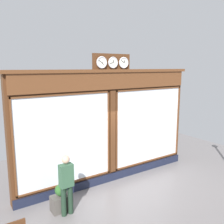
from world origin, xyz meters
TOP-DOWN VIEW (x-y plane):
  - ground_plane at (0.00, 2.80)m, footprint 14.00×14.00m
  - shop_facade at (0.00, -0.13)m, footprint 6.88×0.42m
  - pedestrian at (2.17, 1.05)m, footprint 0.37×0.23m
  - planter_box at (2.24, 0.79)m, footprint 0.56×0.36m
  - planter_shrub at (2.24, 0.79)m, footprint 0.33×0.33m

SIDE VIEW (x-z plane):
  - ground_plane at x=0.00m, z-range 0.00..0.00m
  - planter_box at x=2.24m, z-range 0.00..0.45m
  - planter_shrub at x=2.24m, z-range 0.45..0.78m
  - pedestrian at x=2.17m, z-range 0.09..1.78m
  - shop_facade at x=0.00m, z-range -0.24..4.16m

